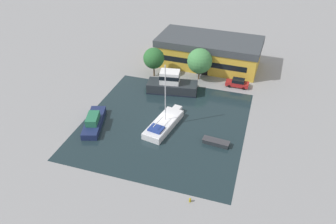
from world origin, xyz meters
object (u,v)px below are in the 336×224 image
Objects in this scene: warehouse_building at (209,51)px; quay_tree_near_building at (200,61)px; parked_car at (237,83)px; cabin_boat at (94,121)px; quay_tree_by_water at (154,58)px; sailboat_moored at (164,123)px; motor_cruiser at (172,84)px; small_dinghy at (216,142)px.

quay_tree_near_building reaches higher than warehouse_building.
cabin_boat reaches higher than parked_car.
warehouse_building is at bearing 48.23° from cabin_boat.
warehouse_building is 3.65× the size of quay_tree_by_water.
quay_tree_by_water is 0.56× the size of sailboat_moored.
motor_cruiser is 2.36× the size of small_dinghy.
sailboat_moored reaches higher than motor_cruiser.
parked_car is (8.07, -0.76, -3.26)m from quay_tree_near_building.
sailboat_moored is (-9.75, -17.17, -0.18)m from parked_car.
parked_car is 0.52× the size of cabin_boat.
small_dinghy is (11.31, -13.30, -1.19)m from motor_cruiser.
quay_tree_near_building is 21.46m from small_dinghy.
quay_tree_by_water reaches higher than small_dinghy.
warehouse_building is at bearing 95.26° from sailboat_moored.
cabin_boat is (-11.25, -3.20, 0.13)m from sailboat_moored.
sailboat_moored is 1.26× the size of cabin_boat.
quay_tree_near_building is at bearing -91.05° from warehouse_building.
sailboat_moored is (7.64, -16.47, -3.37)m from quay_tree_by_water.
cabin_boat is at bearing -112.91° from warehouse_building.
sailboat_moored is at bearing -92.58° from warehouse_building.
quay_tree_by_water reaches higher than warehouse_building.
cabin_boat is at bearing 139.65° from motor_cruiser.
parked_car is 0.45× the size of motor_cruiser.
warehouse_building reaches higher than motor_cruiser.
quay_tree_near_building is 1.07× the size of quay_tree_by_water.
cabin_boat reaches higher than small_dinghy.
motor_cruiser is 17.50m from small_dinghy.
cabin_boat is (-12.93, -21.13, -3.32)m from quay_tree_near_building.
sailboat_moored reaches higher than cabin_boat.
quay_tree_near_building is 0.76× the size of cabin_boat.
motor_cruiser is (-2.24, 11.43, 0.91)m from sailboat_moored.
sailboat_moored is at bearing -95.36° from quay_tree_near_building.
warehouse_building is at bearing 86.80° from quay_tree_near_building.
quay_tree_near_building is 0.66× the size of motor_cruiser.
quay_tree_by_water is at bearing 124.89° from sailboat_moored.
parked_car is 1.06× the size of small_dinghy.
sailboat_moored reaches higher than quay_tree_by_water.
small_dinghy is at bearing -73.50° from warehouse_building.
quay_tree_by_water is 0.71× the size of cabin_boat.
quay_tree_by_water is at bearing 38.27° from motor_cruiser.
warehouse_building is 28.23m from small_dinghy.
parked_car is at bearing -73.15° from motor_cruiser.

